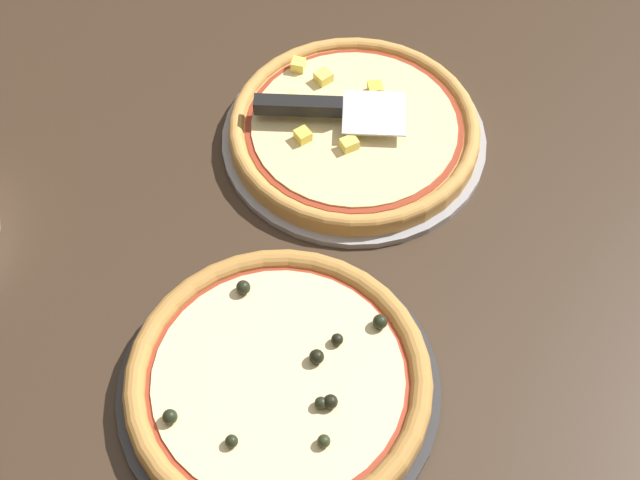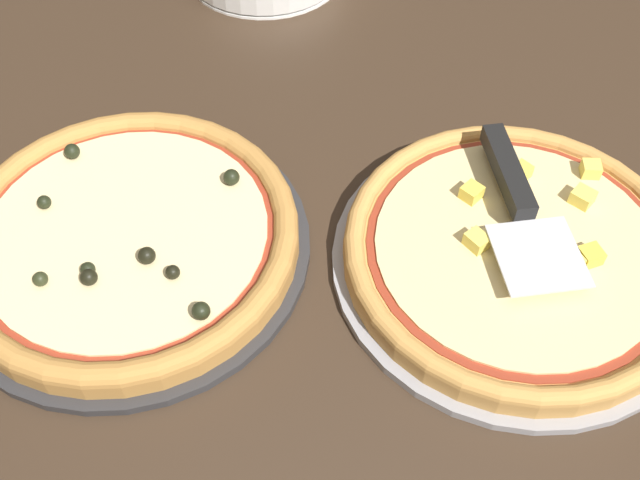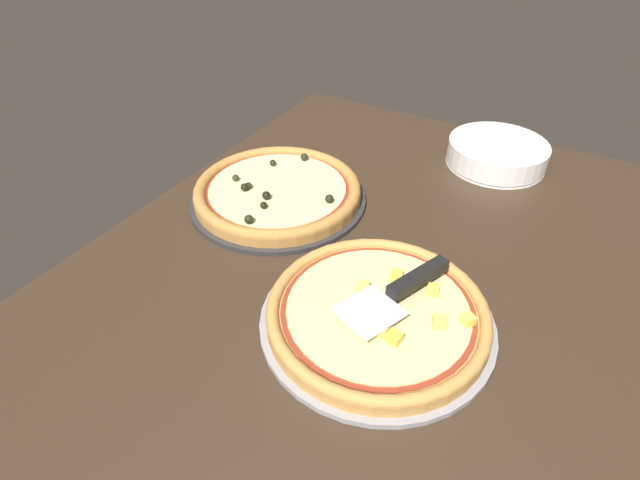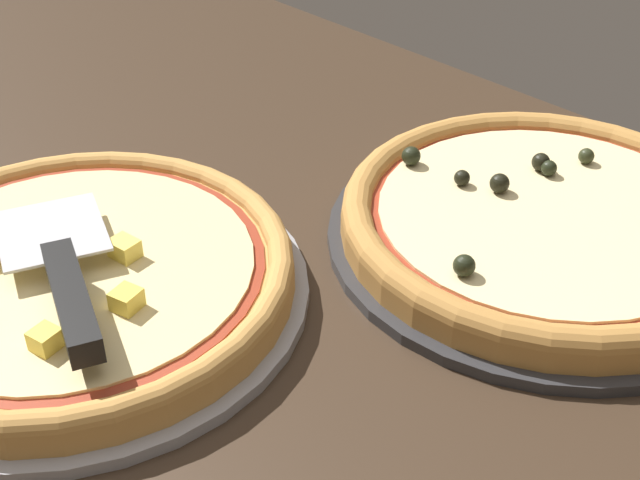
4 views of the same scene
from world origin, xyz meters
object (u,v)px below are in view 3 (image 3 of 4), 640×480
Objects in this scene: pizza_back at (278,190)px; serving_spatula at (407,285)px; plate_stack at (497,154)px; pizza_front at (378,312)px.

pizza_back is 39.14cm from serving_spatula.
serving_spatula is 0.92× the size of plate_stack.
pizza_front is 1.64× the size of serving_spatula.
pizza_back is (21.39, 32.56, -0.01)cm from pizza_front.
plate_stack is at bearing -3.14° from pizza_front.
pizza_front is 6.09cm from serving_spatula.
pizza_back is 1.66× the size of serving_spatula.
serving_spatula is 55.06cm from plate_stack.
plate_stack is (54.98, -0.64, -2.87)cm from serving_spatula.
pizza_front is 38.96cm from pizza_back.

